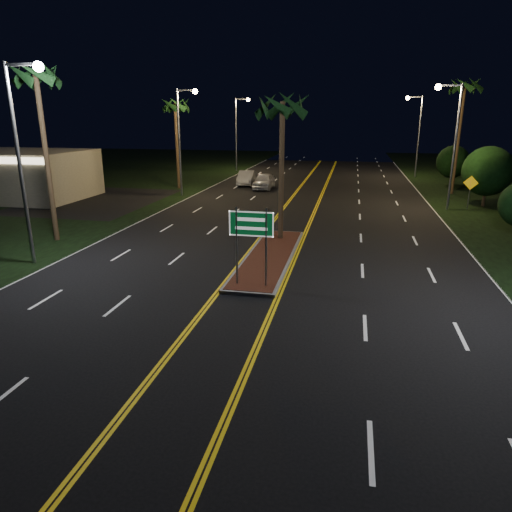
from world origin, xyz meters
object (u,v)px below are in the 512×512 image
(warning_sign, at_px, (470,188))
(streetlight_left_mid, at_px, (183,130))
(car_near, at_px, (264,180))
(median_island, at_px, (269,257))
(palm_right_far, at_px, (465,87))
(palm_left_near, at_px, (36,77))
(palm_median, at_px, (282,106))
(commercial_building, at_px, (0,174))
(streetlight_right_far, at_px, (416,127))
(streetlight_left_far, at_px, (239,126))
(car_far, at_px, (246,177))
(shrub_far, at_px, (453,162))
(highway_sign, at_px, (251,231))
(streetlight_right_mid, at_px, (451,132))
(shrub_mid, at_px, (488,171))
(palm_left_far, at_px, (175,105))
(streetlight_left_near, at_px, (24,142))

(warning_sign, bearing_deg, streetlight_left_mid, -166.35)
(car_near, bearing_deg, median_island, -78.99)
(palm_right_far, bearing_deg, warning_sign, -91.98)
(palm_left_near, bearing_deg, palm_median, 11.31)
(commercial_building, bearing_deg, palm_left_near, -41.61)
(palm_left_near, distance_m, warning_sign, 29.78)
(streetlight_right_far, xyz_separation_m, palm_left_near, (-23.11, -34.00, 3.02))
(streetlight_left_far, relative_size, car_far, 1.80)
(median_island, bearing_deg, car_far, 105.50)
(streetlight_left_mid, xyz_separation_m, shrub_far, (24.41, 12.00, -3.32))
(car_far, bearing_deg, highway_sign, -82.21)
(streetlight_left_mid, relative_size, streetlight_right_mid, 1.00)
(shrub_far, bearing_deg, shrub_mid, -89.05)
(streetlight_right_mid, bearing_deg, median_island, -125.28)
(streetlight_right_mid, bearing_deg, palm_left_far, 165.63)
(median_island, bearing_deg, streetlight_left_mid, 121.98)
(streetlight_left_far, xyz_separation_m, warning_sign, (23.15, -21.50, -4.01))
(highway_sign, bearing_deg, streetlight_right_mid, 61.07)
(streetlight_left_far, distance_m, shrub_far, 25.90)
(streetlight_left_near, xyz_separation_m, warning_sign, (23.15, 18.50, -4.01))
(median_island, height_order, streetlight_right_mid, streetlight_right_mid)
(highway_sign, distance_m, commercial_building, 31.17)
(palm_right_far, relative_size, shrub_far, 2.60)
(palm_left_far, relative_size, shrub_mid, 1.90)
(highway_sign, relative_size, streetlight_left_near, 0.36)
(shrub_far, bearing_deg, median_island, -115.45)
(palm_left_near, relative_size, car_near, 1.87)
(palm_median, height_order, palm_right_far, palm_right_far)
(highway_sign, relative_size, car_far, 0.64)
(shrub_far, distance_m, warning_sign, 13.57)
(palm_left_near, bearing_deg, car_near, 69.72)
(median_island, distance_m, commercial_building, 29.13)
(streetlight_left_near, bearing_deg, median_island, 15.78)
(palm_median, bearing_deg, streetlight_right_far, 71.38)
(palm_median, xyz_separation_m, car_near, (-4.58, 18.94, -6.40))
(streetlight_right_mid, bearing_deg, streetlight_right_far, 90.00)
(median_island, relative_size, streetlight_left_mid, 1.14)
(streetlight_right_mid, height_order, palm_median, streetlight_right_mid)
(shrub_far, height_order, warning_sign, shrub_far)
(commercial_building, height_order, streetlight_left_near, streetlight_left_near)
(streetlight_left_mid, bearing_deg, car_far, 63.76)
(car_far, bearing_deg, streetlight_right_far, 25.11)
(palm_left_near, distance_m, shrub_far, 38.93)
(shrub_mid, bearing_deg, warning_sign, -134.27)
(palm_median, bearing_deg, shrub_far, 61.58)
(median_island, bearing_deg, palm_right_far, 60.90)
(palm_median, bearing_deg, median_island, -90.00)
(commercial_building, xyz_separation_m, warning_sign, (38.54, 2.51, -0.36))
(commercial_building, bearing_deg, streetlight_right_far, 31.01)
(palm_left_far, distance_m, shrub_mid, 27.56)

